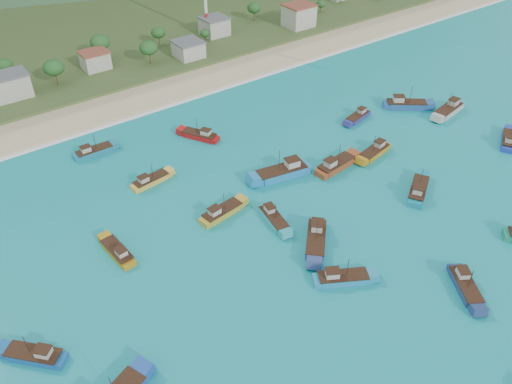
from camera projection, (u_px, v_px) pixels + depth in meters
ground at (320, 244)px, 99.48m from camera, size 600.00×600.00×0.00m
beach at (142, 97)px, 149.75m from camera, size 400.00×18.00×1.20m
land at (70, 37)px, 188.58m from camera, size 400.00×110.00×2.40m
surf_line at (157, 109)px, 143.71m from camera, size 400.00×2.50×0.08m
village at (134, 52)px, 165.16m from camera, size 218.76×27.52×7.83m
vegetation at (106, 55)px, 161.70m from camera, size 278.07×25.67×8.97m
boat_3 at (374, 152)px, 124.54m from camera, size 10.88×4.94×6.20m
boat_4 at (118, 253)px, 96.62m from camera, size 3.51×9.65×5.59m
boat_8 at (151, 181)px, 115.10m from camera, size 9.59×3.81×5.51m
boat_9 at (273, 219)px, 104.54m from camera, size 4.48×9.89×5.63m
boat_10 at (94, 152)px, 124.70m from camera, size 9.91×2.99×5.84m
boat_11 at (342, 279)px, 91.16m from camera, size 10.41×7.74×6.06m
boat_12 at (316, 240)px, 99.09m from camera, size 10.85×10.85×7.00m
boat_13 at (508, 141)px, 128.84m from camera, size 10.44×7.70×6.07m
boat_15 at (465, 286)px, 89.74m from camera, size 7.84×10.04×5.91m
boat_16 at (336, 166)px, 119.67m from camera, size 11.84×4.52×6.83m
boat_17 at (418, 191)px, 111.90m from camera, size 11.17×8.43×6.53m
boat_19 at (405, 105)px, 143.86m from camera, size 11.95×10.54×7.30m
boat_21 at (35, 356)px, 78.39m from camera, size 8.78×9.21×5.81m
boat_22 at (283, 172)px, 117.06m from camera, size 13.94×6.41×7.94m
boat_23 at (222, 213)px, 105.96m from camera, size 10.48×4.31×6.01m
boat_24 at (358, 117)px, 138.81m from camera, size 9.66×4.65×5.49m
boat_25 at (449, 110)px, 141.33m from camera, size 12.50×5.53×7.13m
boat_28 at (200, 136)px, 130.79m from camera, size 7.56×10.29×5.98m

